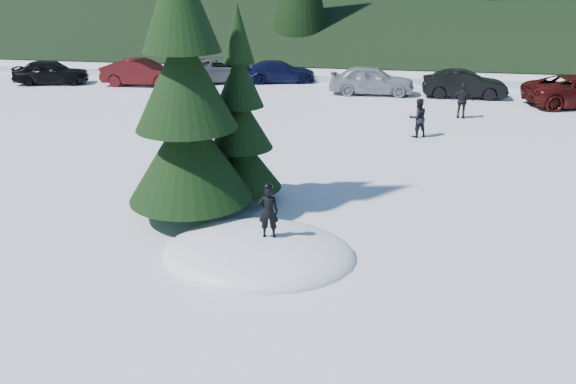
% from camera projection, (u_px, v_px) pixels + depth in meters
% --- Properties ---
extents(ground, '(200.00, 200.00, 0.00)m').
position_uv_depth(ground, '(259.00, 254.00, 12.88)').
color(ground, white).
rests_on(ground, ground).
extents(snow_mound, '(4.48, 3.52, 0.96)m').
position_uv_depth(snow_mound, '(259.00, 254.00, 12.88)').
color(snow_mound, white).
rests_on(snow_mound, ground).
extents(spruce_tall, '(3.20, 3.20, 8.60)m').
position_uv_depth(spruce_tall, '(185.00, 92.00, 13.69)').
color(spruce_tall, '#301D10').
rests_on(spruce_tall, ground).
extents(spruce_short, '(2.20, 2.20, 5.37)m').
position_uv_depth(spruce_short, '(241.00, 128.00, 15.25)').
color(spruce_short, '#301D10').
rests_on(spruce_short, ground).
extents(child_skier, '(0.48, 0.35, 1.22)m').
position_uv_depth(child_skier, '(268.00, 212.00, 12.44)').
color(child_skier, black).
rests_on(child_skier, snow_mound).
extents(adult_0, '(0.92, 0.85, 1.53)m').
position_uv_depth(adult_0, '(418.00, 118.00, 21.94)').
color(adult_0, black).
rests_on(adult_0, ground).
extents(adult_1, '(0.96, 0.53, 1.56)m').
position_uv_depth(adult_1, '(463.00, 101.00, 24.82)').
color(adult_1, black).
rests_on(adult_1, ground).
extents(car_0, '(4.44, 2.61, 1.42)m').
position_uv_depth(car_0, '(51.00, 72.00, 32.69)').
color(car_0, black).
rests_on(car_0, ground).
extents(car_1, '(4.62, 1.77, 1.50)m').
position_uv_depth(car_1, '(142.00, 72.00, 32.23)').
color(car_1, '#3C0B0C').
rests_on(car_1, ground).
extents(car_2, '(5.78, 4.28, 1.46)m').
position_uv_depth(car_2, '(225.00, 69.00, 33.35)').
color(car_2, '#4E4F56').
rests_on(car_2, ground).
extents(car_3, '(4.65, 2.89, 1.26)m').
position_uv_depth(car_3, '(279.00, 72.00, 33.28)').
color(car_3, black).
rests_on(car_3, ground).
extents(car_4, '(4.53, 1.93, 1.53)m').
position_uv_depth(car_4, '(372.00, 80.00, 29.87)').
color(car_4, '#94959C').
rests_on(car_4, ground).
extents(car_5, '(4.24, 1.49, 1.39)m').
position_uv_depth(car_5, '(464.00, 84.00, 29.08)').
color(car_5, black).
rests_on(car_5, ground).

